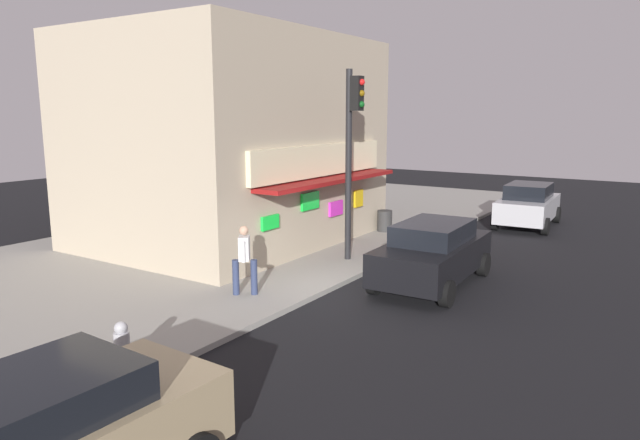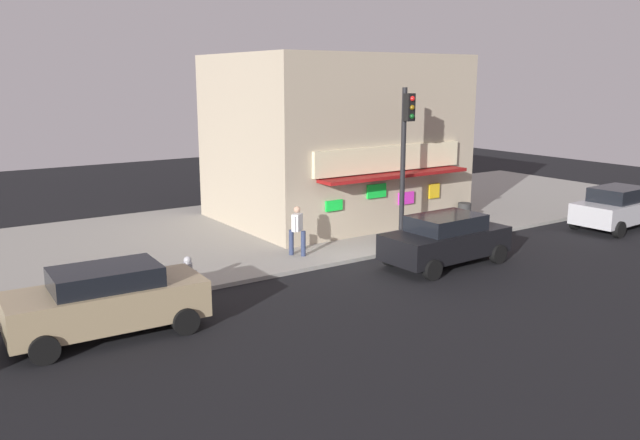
{
  "view_description": "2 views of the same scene",
  "coord_description": "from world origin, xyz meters",
  "px_view_note": "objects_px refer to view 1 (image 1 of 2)",
  "views": [
    {
      "loc": [
        -11.86,
        -7.25,
        4.38
      ],
      "look_at": [
        -0.5,
        0.13,
        1.85
      ],
      "focal_mm": 32.41,
      "sensor_mm": 36.0,
      "label": 1
    },
    {
      "loc": [
        -12.94,
        -16.28,
        5.91
      ],
      "look_at": [
        -1.05,
        1.16,
        1.28
      ],
      "focal_mm": 36.56,
      "sensor_mm": 36.0,
      "label": 2
    }
  ],
  "objects_px": {
    "traffic_light": "(352,140)",
    "pedestrian": "(244,257)",
    "trash_can": "(385,221)",
    "parked_car_black": "(433,253)",
    "fire_hydrant": "(122,347)",
    "parked_car_silver": "(528,205)"
  },
  "relations": [
    {
      "from": "traffic_light",
      "to": "pedestrian",
      "type": "relative_size",
      "value": 3.28
    },
    {
      "from": "trash_can",
      "to": "parked_car_black",
      "type": "distance_m",
      "value": 6.27
    },
    {
      "from": "fire_hydrant",
      "to": "pedestrian",
      "type": "bearing_deg",
      "value": 12.67
    },
    {
      "from": "trash_can",
      "to": "pedestrian",
      "type": "xyz_separation_m",
      "value": [
        -8.5,
        -0.6,
        0.53
      ]
    },
    {
      "from": "parked_car_silver",
      "to": "parked_car_black",
      "type": "bearing_deg",
      "value": 179.22
    },
    {
      "from": "traffic_light",
      "to": "fire_hydrant",
      "type": "relative_size",
      "value": 6.37
    },
    {
      "from": "fire_hydrant",
      "to": "trash_can",
      "type": "xyz_separation_m",
      "value": [
        12.77,
        1.56,
        -0.03
      ]
    },
    {
      "from": "traffic_light",
      "to": "parked_car_silver",
      "type": "bearing_deg",
      "value": -18.81
    },
    {
      "from": "fire_hydrant",
      "to": "parked_car_silver",
      "type": "height_order",
      "value": "parked_car_silver"
    },
    {
      "from": "trash_can",
      "to": "parked_car_black",
      "type": "bearing_deg",
      "value": -142.04
    },
    {
      "from": "pedestrian",
      "to": "parked_car_silver",
      "type": "xyz_separation_m",
      "value": [
        12.91,
        -3.38,
        -0.18
      ]
    },
    {
      "from": "pedestrian",
      "to": "parked_car_silver",
      "type": "height_order",
      "value": "pedestrian"
    },
    {
      "from": "traffic_light",
      "to": "parked_car_silver",
      "type": "xyz_separation_m",
      "value": [
        8.66,
        -2.95,
        -2.75
      ]
    },
    {
      "from": "fire_hydrant",
      "to": "trash_can",
      "type": "relative_size",
      "value": 1.13
    },
    {
      "from": "traffic_light",
      "to": "fire_hydrant",
      "type": "xyz_separation_m",
      "value": [
        -8.52,
        -0.53,
        -3.06
      ]
    },
    {
      "from": "traffic_light",
      "to": "pedestrian",
      "type": "xyz_separation_m",
      "value": [
        -4.25,
        0.43,
        -2.57
      ]
    },
    {
      "from": "traffic_light",
      "to": "fire_hydrant",
      "type": "height_order",
      "value": "traffic_light"
    },
    {
      "from": "fire_hydrant",
      "to": "parked_car_silver",
      "type": "distance_m",
      "value": 17.35
    },
    {
      "from": "trash_can",
      "to": "parked_car_silver",
      "type": "height_order",
      "value": "parked_car_silver"
    },
    {
      "from": "pedestrian",
      "to": "parked_car_black",
      "type": "height_order",
      "value": "pedestrian"
    },
    {
      "from": "fire_hydrant",
      "to": "parked_car_black",
      "type": "bearing_deg",
      "value": -16.31
    },
    {
      "from": "traffic_light",
      "to": "pedestrian",
      "type": "bearing_deg",
      "value": 174.22
    }
  ]
}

